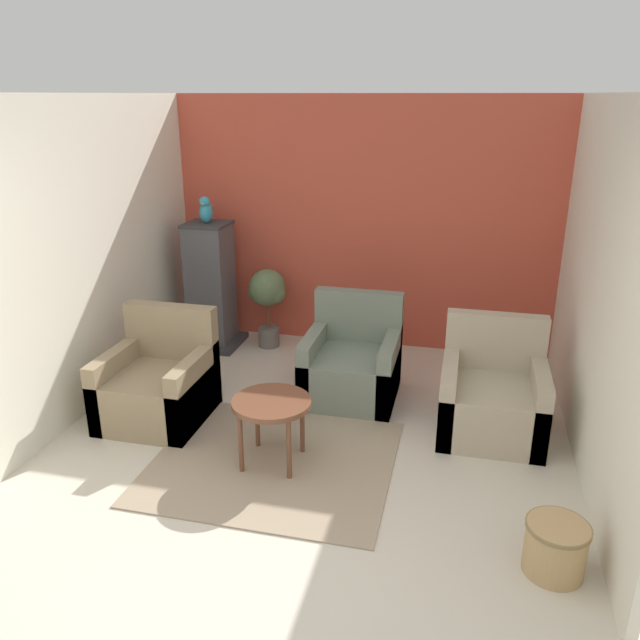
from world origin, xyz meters
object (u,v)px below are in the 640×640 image
armchair_left (159,386)px  armchair_middle (352,366)px  wicker_basket (555,547)px  armchair_right (492,398)px  coffee_table (272,408)px  birdcage (211,288)px  parrot (206,211)px  potted_plant (267,295)px

armchair_left → armchair_middle: size_ratio=1.00×
armchair_left → wicker_basket: (3.05, -1.15, -0.12)m
armchair_left → armchair_right: bearing=8.9°
coffee_table → armchair_left: (-1.14, 0.45, -0.17)m
armchair_right → wicker_basket: 1.61m
armchair_middle → birdcage: size_ratio=0.67×
parrot → wicker_basket: (3.26, -2.79, -1.30)m
parrot → wicker_basket: parrot is taller
parrot → potted_plant: bearing=8.6°
parrot → potted_plant: (0.60, 0.09, -0.89)m
armchair_left → parrot: bearing=97.2°
coffee_table → parrot: size_ratio=2.09×
armchair_right → potted_plant: armchair_right is taller
potted_plant → armchair_left: bearing=-102.8°
coffee_table → potted_plant: (-0.75, 2.18, 0.13)m
potted_plant → parrot: bearing=-171.4°
armchair_left → potted_plant: 1.81m
birdcage → parrot: parrot is taller
coffee_table → armchair_right: (1.57, 0.87, -0.17)m
armchair_left → wicker_basket: size_ratio=2.51×
coffee_table → armchair_left: 1.24m
birdcage → parrot: (-0.00, 0.00, 0.82)m
armchair_right → armchair_left: bearing=-171.1°
potted_plant → wicker_basket: (2.66, -2.88, -0.42)m
birdcage → parrot: bearing=90.0°
armchair_middle → wicker_basket: (1.55, -1.93, -0.12)m
coffee_table → birdcage: 2.49m
parrot → potted_plant: 1.07m
armchair_middle → parrot: parrot is taller
coffee_table → birdcage: (-1.35, 2.09, 0.19)m
armchair_left → birdcage: (-0.21, 1.64, 0.36)m
armchair_middle → potted_plant: size_ratio=1.05×
armchair_middle → parrot: bearing=153.1°
coffee_table → birdcage: size_ratio=0.43×
armchair_right → parrot: parrot is taller
armchair_middle → parrot: size_ratio=3.26×
armchair_right → birdcage: 3.19m
parrot → wicker_basket: bearing=-40.6°
birdcage → potted_plant: birdcage is taller
coffee_table → potted_plant: bearing=108.9°
coffee_table → potted_plant: size_ratio=0.67×
armchair_left → birdcage: size_ratio=0.67×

